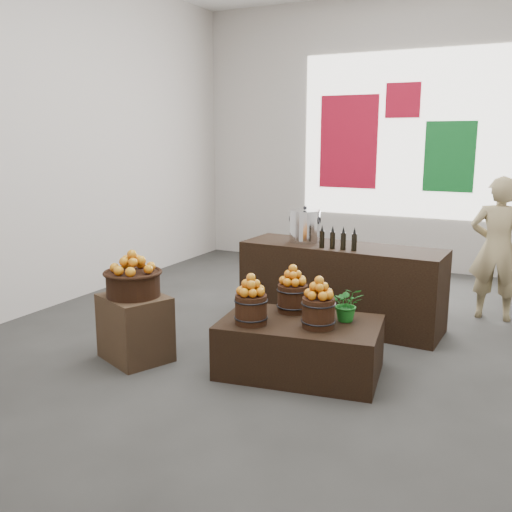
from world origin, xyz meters
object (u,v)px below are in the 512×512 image
at_px(counter, 341,285).
at_px(shopper, 497,249).
at_px(display_table, 300,347).
at_px(stock_pot_left, 305,227).
at_px(crate, 135,328).
at_px(wicker_basket, 133,284).

height_order(counter, shopper, shopper).
distance_m(display_table, stock_pot_left, 1.70).
relative_size(display_table, stock_pot_left, 4.06).
height_order(crate, display_table, crate).
bearing_deg(crate, shopper, 43.96).
relative_size(display_table, shopper, 0.84).
bearing_deg(shopper, display_table, 58.91).
bearing_deg(wicker_basket, display_table, 14.29).
distance_m(crate, display_table, 1.50).
relative_size(crate, counter, 0.28).
relative_size(wicker_basket, counter, 0.22).
bearing_deg(stock_pot_left, crate, -117.62).
height_order(display_table, shopper, shopper).
bearing_deg(wicker_basket, stock_pot_left, 62.38).
bearing_deg(shopper, wicker_basket, 42.97).
relative_size(counter, stock_pot_left, 6.47).
relative_size(crate, wicker_basket, 1.25).
distance_m(crate, counter, 2.22).
height_order(wicker_basket, shopper, shopper).
xyz_separation_m(counter, shopper, (1.44, 0.95, 0.36)).
height_order(stock_pot_left, shopper, shopper).
distance_m(wicker_basket, shopper, 3.89).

